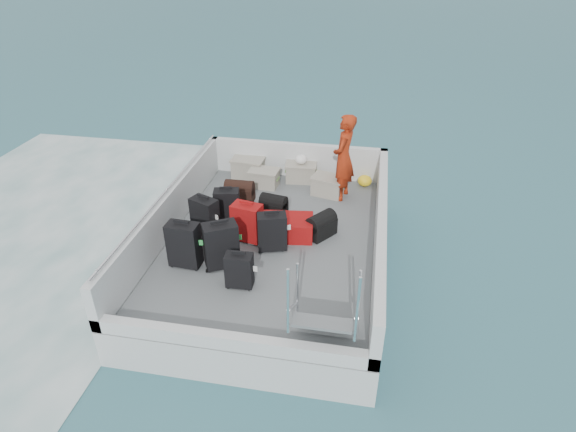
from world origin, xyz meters
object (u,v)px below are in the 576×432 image
object	(u,v)px
suitcase_2	(227,206)
suitcase_4	(221,246)
suitcase_5	(247,223)
suitcase_8	(287,227)
passenger	(344,158)
suitcase_6	(239,271)
suitcase_0	(184,245)
crate_1	(264,179)
suitcase_7	(272,232)
crate_3	(328,186)
crate_2	(301,173)
suitcase_1	(205,217)
crate_0	(248,168)

from	to	relation	value
suitcase_2	suitcase_4	distance (m)	1.28
suitcase_5	suitcase_8	size ratio (longest dim) A/B	0.78
suitcase_2	passenger	xyz separation A→B (m)	(1.86, 1.25, 0.51)
suitcase_4	suitcase_6	size ratio (longest dim) A/B	1.37
suitcase_0	suitcase_8	distance (m)	1.74
suitcase_5	suitcase_8	xyz separation A→B (m)	(0.62, 0.23, -0.16)
crate_1	suitcase_7	bearing A→B (deg)	-73.87
suitcase_2	suitcase_7	distance (m)	1.15
crate_3	suitcase_8	bearing A→B (deg)	-107.59
suitcase_6	suitcase_8	xyz separation A→B (m)	(0.42, 1.41, -0.10)
suitcase_5	suitcase_6	world-z (taller)	suitcase_5
crate_2	crate_3	bearing A→B (deg)	-39.03
suitcase_0	suitcase_2	xyz separation A→B (m)	(0.26, 1.33, -0.05)
suitcase_1	crate_2	size ratio (longest dim) A/B	1.14
suitcase_8	passenger	bearing A→B (deg)	-34.01
suitcase_8	crate_3	world-z (taller)	crate_3
suitcase_1	crate_0	world-z (taller)	suitcase_1
suitcase_2	suitcase_4	bearing A→B (deg)	-88.96
suitcase_7	crate_3	distance (m)	2.11
suitcase_1	suitcase_7	bearing A→B (deg)	12.30
crate_0	crate_3	bearing A→B (deg)	-16.07
suitcase_6	crate_2	bearing A→B (deg)	82.15
crate_3	passenger	xyz separation A→B (m)	(0.27, -0.07, 0.64)
suitcase_5	suitcase_6	size ratio (longest dim) A/B	1.21
suitcase_0	suitcase_2	distance (m)	1.35
suitcase_7	passenger	size ratio (longest dim) A/B	0.39
crate_0	crate_2	size ratio (longest dim) A/B	1.06
suitcase_4	suitcase_5	xyz separation A→B (m)	(0.20, 0.76, -0.04)
suitcase_2	suitcase_6	bearing A→B (deg)	-79.80
suitcase_0	passenger	size ratio (longest dim) A/B	0.44
crate_3	crate_1	bearing A→B (deg)	174.85
suitcase_2	crate_3	distance (m)	2.08
suitcase_8	crate_2	xyz separation A→B (m)	(-0.10, 2.06, 0.01)
suitcase_5	suitcase_7	world-z (taller)	suitcase_5
suitcase_5	suitcase_8	bearing A→B (deg)	32.49
passenger	suitcase_5	bearing A→B (deg)	-27.41
suitcase_4	suitcase_7	xyz separation A→B (m)	(0.65, 0.57, -0.05)
crate_1	crate_2	xyz separation A→B (m)	(0.67, 0.37, 0.01)
suitcase_1	crate_3	distance (m)	2.55
crate_1	suitcase_6	bearing A→B (deg)	-83.55
suitcase_1	suitcase_8	bearing A→B (deg)	31.59
suitcase_0	suitcase_7	distance (m)	1.36
suitcase_4	suitcase_0	bearing A→B (deg)	159.05
suitcase_1	suitcase_6	bearing A→B (deg)	-29.69
suitcase_8	suitcase_1	bearing A→B (deg)	90.94
suitcase_1	passenger	world-z (taller)	passenger
suitcase_1	crate_3	size ratio (longest dim) A/B	1.17
suitcase_2	suitcase_7	bearing A→B (deg)	-47.76
suitcase_7	crate_0	xyz separation A→B (m)	(-1.02, 2.48, -0.13)
crate_2	passenger	distance (m)	1.21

